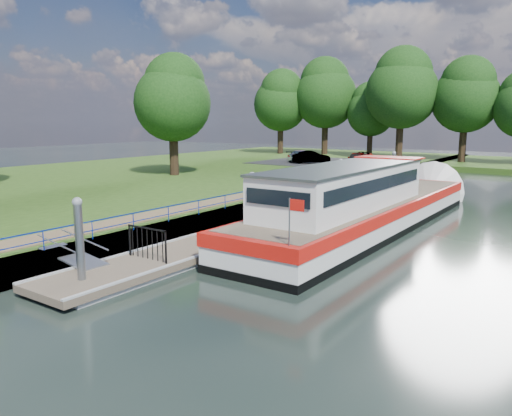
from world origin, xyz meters
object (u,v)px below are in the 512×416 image
Objects in this scene: car_d at (362,157)px; pontoon at (302,217)px; barge at (370,206)px; car_c at (302,156)px; car_b at (312,157)px; car_a at (357,159)px.

pontoon is at bearing -87.12° from car_d.
barge is at bearing -80.06° from car_d.
car_d is (5.49, 2.98, -0.07)m from car_c.
car_c is (-17.26, 23.46, 0.36)m from barge.
car_b is 5.67m from car_d.
car_d is at bearing 93.93° from car_a.
car_c is at bearing 153.29° from car_a.
car_a is at bearing -117.95° from car_b.
car_b is at bearing 143.27° from car_c.
car_b is 2.32m from car_c.
car_b reaches higher than pontoon.
car_d is at bearing -64.61° from car_b.
car_b is at bearing 117.68° from pontoon.
barge reaches higher than pontoon.
car_a reaches higher than car_b.
car_b is (-11.80, 22.49, 1.29)m from pontoon.
car_a is (-6.74, 22.22, 1.32)m from pontoon.
car_a is at bearing 166.34° from car_c.
barge is at bearing 126.06° from car_c.
car_b is (-5.06, 0.27, -0.03)m from car_a.
car_a reaches higher than car_c.
car_a is at bearing 106.87° from pontoon.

